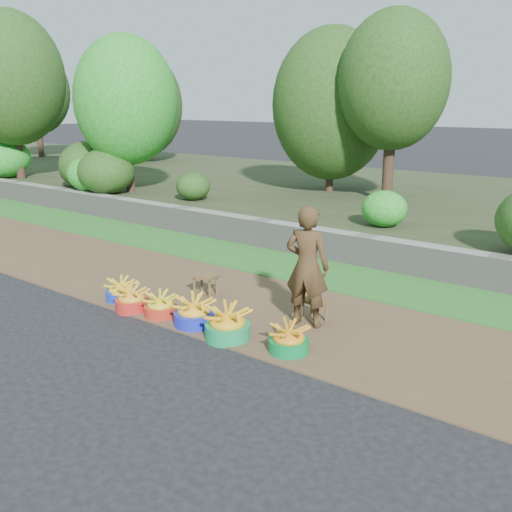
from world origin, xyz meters
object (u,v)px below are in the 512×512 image
Objects in this scene: basin_e at (227,325)px; stool_right at (315,304)px; vendor_woman at (307,266)px; stool_left at (205,279)px; basin_b at (132,300)px; basin_d at (194,313)px; basin_c at (160,306)px; basin_f at (289,340)px; basin_a at (121,291)px.

basin_e reaches higher than stool_right.
stool_left is at bearing -15.15° from vendor_woman.
stool_left is at bearing -176.26° from stool_right.
basin_d reaches higher than basin_b.
basin_b is at bearing -171.27° from basin_c.
basin_f reaches higher than basin_c.
stool_left is (-0.67, 0.95, 0.10)m from basin_d.
stool_right is (0.53, 1.13, 0.06)m from basin_e.
basin_c is (0.91, -0.09, 0.00)m from basin_a.
basin_c is 2.05m from stool_right.
stool_right is at bearing 3.74° from stool_left.
basin_b is 1.04× the size of basin_c.
basin_e reaches higher than basin_c.
basin_a is 0.28× the size of vendor_woman.
basin_b is 0.88× the size of basin_d.
basin_f is 1.29× the size of stool_right.
vendor_woman is (2.21, 0.99, 0.64)m from basin_b.
basin_b reaches higher than stool_left.
stool_left reaches higher than basin_a.
vendor_woman reaches higher than stool_left.
vendor_woman reaches higher than basin_b.
stool_right is (2.63, 1.02, 0.10)m from basin_a.
basin_a is 2.91m from basin_f.
stool_right is at bearing 28.09° from basin_b.
stool_left is (-1.28, 1.01, 0.09)m from basin_e.
basin_c is 1.23× the size of stool_right.
basin_d is at bearing -54.81° from stool_left.
stool_right is at bearing 105.45° from basin_f.
basin_c is (0.49, 0.08, -0.01)m from basin_b.
vendor_woman is at bearing -2.45° from stool_left.
basin_f is at bearing -22.87° from stool_left.
stool_left is at bearing 141.79° from basin_e.
basin_d is at bearing -2.03° from basin_a.
basin_d is 1.42m from basin_f.
stool_right is at bearing -104.61° from vendor_woman.
basin_b is at bearing -151.91° from stool_right.
basin_b is 1.17× the size of stool_left.
basin_e is 1.63m from stool_left.
basin_a is at bearing 174.37° from basin_c.
basin_a reaches higher than stool_right.
basin_e is at bearing 1.86° from basin_b.
stool_right is (1.81, 0.12, -0.02)m from stool_left.
basin_d is 1.56m from vendor_woman.
basin_b is at bearing -110.67° from stool_left.
basin_b is 0.50m from basin_c.
basin_a is at bearing 177.97° from basin_d.
basin_a is 0.96× the size of basin_b.
basin_b is 2.50m from vendor_woman.
vendor_woman reaches higher than basin_d.
basin_b is 0.29× the size of vendor_woman.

